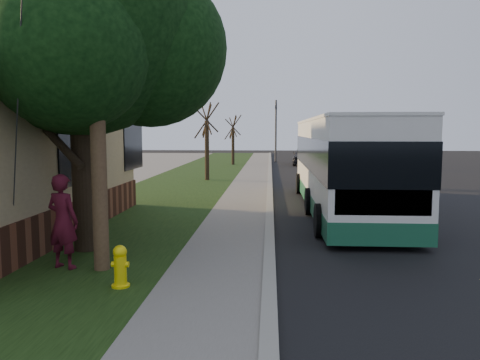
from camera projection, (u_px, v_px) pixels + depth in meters
name	position (u px, v px, depth m)	size (l,w,h in m)	color
ground	(269.00, 294.00, 8.03)	(120.00, 120.00, 0.00)	black
road	(375.00, 205.00, 17.70)	(8.00, 80.00, 0.01)	black
curb	(270.00, 202.00, 17.95)	(0.25, 80.00, 0.12)	gray
sidewalk	(244.00, 202.00, 18.02)	(2.00, 80.00, 0.08)	slate
grass_verge	(154.00, 202.00, 18.24)	(5.00, 80.00, 0.07)	black
fire_hydrant	(120.00, 266.00, 8.15)	(0.32, 0.32, 0.74)	yellow
utility_pole	(94.00, 32.00, 8.74)	(2.86, 3.21, 9.07)	#473321
leafy_tree	(83.00, 23.00, 10.39)	(6.30, 6.00, 7.80)	black
bare_tree_near	(207.00, 142.00, 25.89)	(1.38, 1.21, 4.31)	black
bare_tree_far	(233.00, 141.00, 37.79)	(1.38, 1.21, 4.03)	black
traffic_signal	(276.00, 127.00, 41.41)	(0.18, 0.22, 5.50)	#2D2D30
transit_bus	(343.00, 162.00, 16.29)	(2.73, 11.84, 3.20)	silver
skateboarder	(63.00, 221.00, 9.21)	(0.69, 0.45, 1.88)	#4A0E1E
distant_car	(305.00, 155.00, 38.59)	(1.82, 4.53, 1.54)	black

